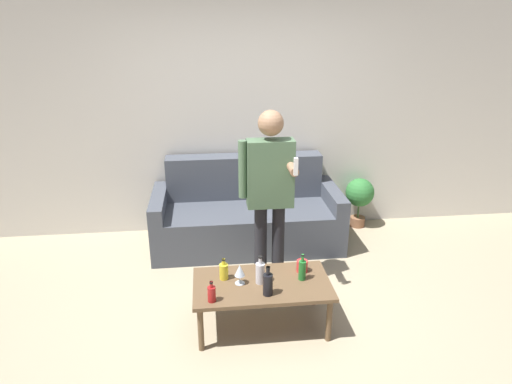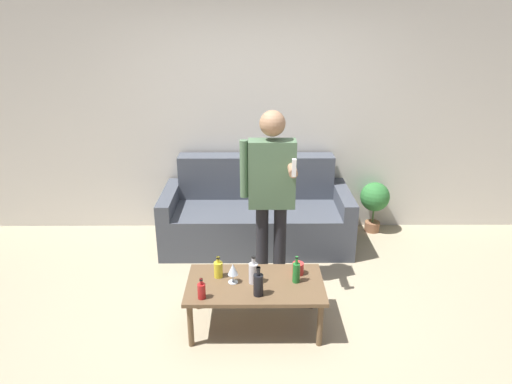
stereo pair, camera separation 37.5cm
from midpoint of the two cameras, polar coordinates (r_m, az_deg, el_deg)
The scene contains 13 objects.
ground_plane at distance 3.69m, azimuth 3.54°, elevation -17.56°, with size 16.00×16.00×0.00m, color tan.
wall_back at distance 5.01m, azimuth 2.37°, elevation 10.04°, with size 8.00×0.06×2.70m.
couch at distance 4.90m, azimuth 2.23°, elevation -2.83°, with size 1.97×0.86×0.91m.
coffee_table at distance 3.58m, azimuth 2.96°, elevation -11.92°, with size 1.05×0.57×0.39m.
bottle_orange at distance 3.38m, azimuth 3.54°, elevation -11.51°, with size 0.07×0.07×0.23m.
bottle_green at distance 3.60m, azimuth -1.73°, elevation -9.67°, with size 0.07×0.07×0.17m.
bottle_dark at distance 3.36m, azimuth -3.59°, elevation -12.28°, with size 0.06×0.06×0.16m.
bottle_yellow at distance 3.52m, azimuth 2.77°, elevation -10.09°, with size 0.07×0.07×0.23m.
bottle_red at distance 3.56m, azimuth 8.12°, elevation -9.95°, with size 0.06×0.06×0.22m.
wine_glass_near at distance 3.51m, azimuth 0.18°, elevation -9.79°, with size 0.08×0.08×0.16m.
cup_on_table at distance 3.68m, azimuth 8.23°, elevation -9.52°, with size 0.09×0.09×0.10m.
person_standing_front at distance 3.87m, azimuth 4.68°, elevation 0.57°, with size 0.47×0.41×1.60m.
potted_plant at distance 5.33m, azimuth 16.59°, elevation -0.92°, with size 0.33×0.33×0.58m.
Camera 2 is at (-0.05, -2.89, 2.29)m, focal length 32.00 mm.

